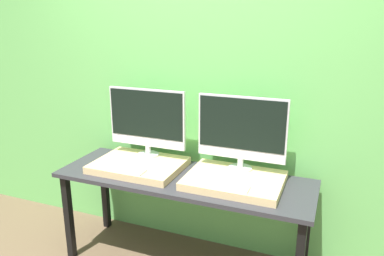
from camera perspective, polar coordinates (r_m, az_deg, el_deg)
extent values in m
cube|color=#66B75B|center=(2.79, 1.57, 6.66)|extent=(8.00, 0.04, 2.60)
cube|color=#2D2D33|center=(2.64, -1.32, -7.70)|extent=(1.80, 0.59, 0.03)
cube|color=black|center=(3.03, -18.28, -12.74)|extent=(0.05, 0.05, 0.68)
cube|color=black|center=(3.36, -13.10, -9.32)|extent=(0.05, 0.05, 0.68)
cube|color=black|center=(2.84, 17.05, -14.67)|extent=(0.05, 0.05, 0.68)
cube|color=#D6B77F|center=(2.79, -8.10, -5.61)|extent=(0.63, 0.48, 0.05)
cylinder|color=silver|center=(2.90, -6.69, -4.03)|extent=(0.17, 0.17, 0.01)
cylinder|color=silver|center=(2.88, -6.72, -3.31)|extent=(0.04, 0.04, 0.07)
cube|color=silver|center=(2.81, -6.89, 1.54)|extent=(0.61, 0.02, 0.44)
cube|color=black|center=(2.79, -7.04, 2.07)|extent=(0.59, 0.00, 0.35)
cube|color=silver|center=(2.85, -6.89, -2.20)|extent=(0.61, 0.00, 0.06)
cube|color=silver|center=(2.64, -10.04, -6.29)|extent=(0.28, 0.10, 0.01)
cube|color=#B2B2B7|center=(2.63, -10.05, -6.14)|extent=(0.26, 0.09, 0.00)
cube|color=#D6B77F|center=(2.53, 6.47, -7.93)|extent=(0.63, 0.48, 0.05)
cylinder|color=silver|center=(2.65, 7.35, -6.07)|extent=(0.17, 0.17, 0.01)
cylinder|color=silver|center=(2.63, 7.38, -5.29)|extent=(0.04, 0.04, 0.07)
cube|color=silver|center=(2.55, 7.58, -0.02)|extent=(0.61, 0.02, 0.44)
cube|color=black|center=(2.53, 7.53, 0.55)|extent=(0.59, 0.00, 0.35)
cube|color=silver|center=(2.60, 7.35, -4.11)|extent=(0.61, 0.00, 0.06)
cube|color=silver|center=(2.36, 5.32, -8.90)|extent=(0.28, 0.10, 0.01)
cube|color=#B2B2B7|center=(2.36, 5.32, -8.74)|extent=(0.26, 0.09, 0.00)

